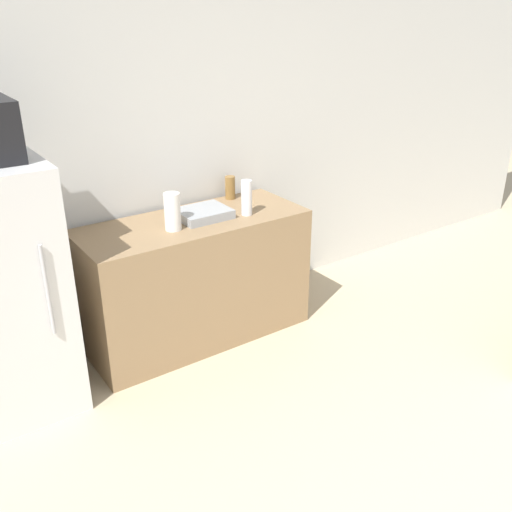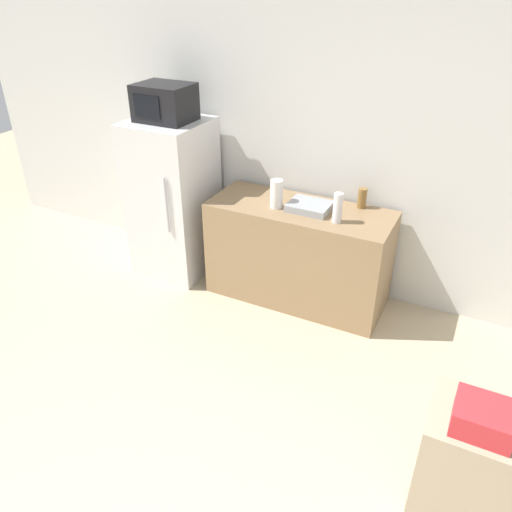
% 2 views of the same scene
% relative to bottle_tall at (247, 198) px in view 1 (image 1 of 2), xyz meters
% --- Properties ---
extents(wall_back, '(8.00, 0.06, 2.60)m').
position_rel_bottle_tall_xyz_m(wall_back, '(-0.13, 0.50, 0.30)').
color(wall_back, silver).
rests_on(wall_back, ground_plane).
extents(counter, '(1.55, 0.62, 0.88)m').
position_rel_bottle_tall_xyz_m(counter, '(-0.35, 0.12, -0.56)').
color(counter, '#937551').
rests_on(counter, ground_plane).
extents(sink_basin, '(0.34, 0.28, 0.06)m').
position_rel_bottle_tall_xyz_m(sink_basin, '(-0.27, 0.12, -0.09)').
color(sink_basin, '#9EA3A8').
rests_on(sink_basin, counter).
extents(bottle_tall, '(0.07, 0.07, 0.24)m').
position_rel_bottle_tall_xyz_m(bottle_tall, '(0.00, 0.00, 0.00)').
color(bottle_tall, silver).
rests_on(bottle_tall, counter).
extents(bottle_short, '(0.07, 0.07, 0.17)m').
position_rel_bottle_tall_xyz_m(bottle_short, '(0.09, 0.35, -0.04)').
color(bottle_short, olive).
rests_on(bottle_short, counter).
extents(paper_towel_roll, '(0.10, 0.10, 0.24)m').
position_rel_bottle_tall_xyz_m(paper_towel_roll, '(-0.54, 0.04, -0.00)').
color(paper_towel_roll, white).
rests_on(paper_towel_roll, counter).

